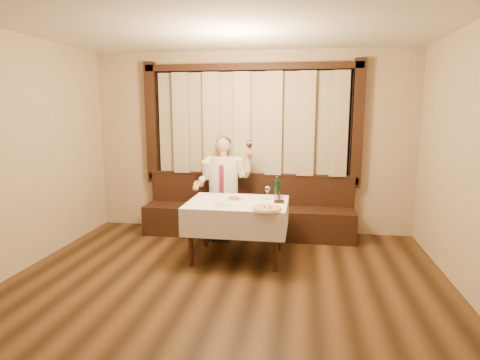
% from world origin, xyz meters
% --- Properties ---
extents(room, '(5.01, 6.01, 2.81)m').
position_xyz_m(room, '(-0.00, 0.97, 1.50)').
color(room, black).
rests_on(room, ground).
extents(banquette, '(3.20, 0.61, 0.94)m').
position_xyz_m(banquette, '(0.00, 2.72, 0.31)').
color(banquette, black).
rests_on(banquette, ground).
extents(dining_table, '(1.27, 0.97, 0.76)m').
position_xyz_m(dining_table, '(0.00, 1.70, 0.65)').
color(dining_table, black).
rests_on(dining_table, ground).
extents(pizza, '(0.36, 0.36, 0.04)m').
position_xyz_m(pizza, '(0.41, 1.32, 0.77)').
color(pizza, white).
rests_on(pizza, dining_table).
extents(pasta_red, '(0.25, 0.25, 0.08)m').
position_xyz_m(pasta_red, '(-0.06, 1.78, 0.79)').
color(pasta_red, white).
rests_on(pasta_red, dining_table).
extents(pasta_cream, '(0.25, 0.25, 0.08)m').
position_xyz_m(pasta_cream, '(-0.15, 1.49, 0.79)').
color(pasta_cream, white).
rests_on(pasta_cream, dining_table).
extents(green_bottle, '(0.06, 0.06, 0.29)m').
position_xyz_m(green_bottle, '(0.48, 2.00, 0.88)').
color(green_bottle, '#115231').
rests_on(green_bottle, dining_table).
extents(table_wine_glass, '(0.07, 0.07, 0.18)m').
position_xyz_m(table_wine_glass, '(0.36, 1.88, 0.89)').
color(table_wine_glass, white).
rests_on(table_wine_glass, dining_table).
extents(cruet_caddy, '(0.12, 0.07, 0.13)m').
position_xyz_m(cruet_caddy, '(0.53, 1.70, 0.80)').
color(cruet_caddy, black).
rests_on(cruet_caddy, dining_table).
extents(seated_man, '(0.85, 0.64, 1.51)m').
position_xyz_m(seated_man, '(-0.38, 2.63, 0.86)').
color(seated_man, black).
rests_on(seated_man, ground).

